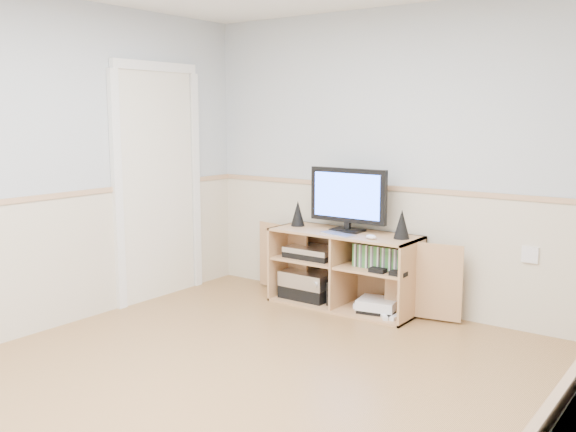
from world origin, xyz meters
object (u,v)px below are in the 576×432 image
object	(u,v)px
monitor	(348,197)
keyboard	(338,234)
media_cabinet	(347,268)
game_consoles	(377,306)

from	to	relation	value
monitor	keyboard	distance (m)	0.34
media_cabinet	keyboard	bearing A→B (deg)	-84.67
media_cabinet	monitor	distance (m)	0.61
media_cabinet	monitor	world-z (taller)	monitor
monitor	keyboard	size ratio (longest dim) A/B	2.25
media_cabinet	game_consoles	xyz separation A→B (m)	(0.33, -0.07, -0.26)
monitor	game_consoles	bearing A→B (deg)	-10.44
monitor	game_consoles	distance (m)	0.93
keyboard	monitor	bearing A→B (deg)	109.83
monitor	media_cabinet	bearing A→B (deg)	90.00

